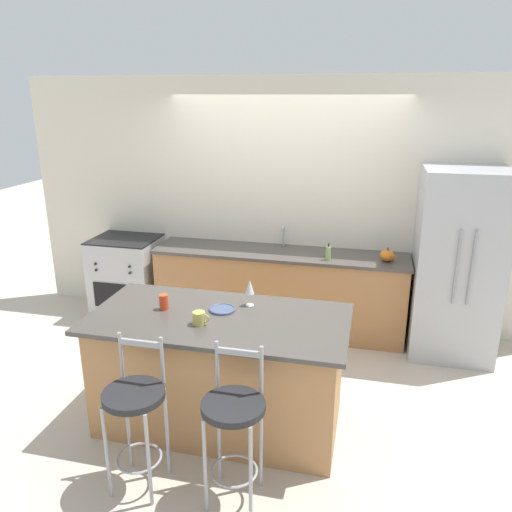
{
  "coord_description": "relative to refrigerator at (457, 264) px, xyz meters",
  "views": [
    {
      "loc": [
        0.93,
        -4.66,
        2.51
      ],
      "look_at": [
        -0.05,
        -0.53,
        1.12
      ],
      "focal_mm": 35.0,
      "sensor_mm": 36.0,
      "label": 1
    }
  ],
  "objects": [
    {
      "name": "wall_back",
      "position": [
        -1.77,
        0.4,
        0.42
      ],
      "size": [
        6.0,
        0.07,
        2.7
      ],
      "color": "beige",
      "rests_on": "ground_plane"
    },
    {
      "name": "dinner_plate",
      "position": [
        -1.91,
        -1.56,
        0.0
      ],
      "size": [
        0.21,
        0.21,
        0.02
      ],
      "color": "#425170",
      "rests_on": "kitchen_island"
    },
    {
      "name": "bar_stool_far",
      "position": [
        -1.58,
        -2.41,
        -0.34
      ],
      "size": [
        0.4,
        0.4,
        1.05
      ],
      "color": "#99999E",
      "rests_on": "ground_plane"
    },
    {
      "name": "wine_glass",
      "position": [
        -1.72,
        -1.42,
        0.14
      ],
      "size": [
        0.07,
        0.07,
        0.21
      ],
      "color": "white",
      "rests_on": "kitchen_island"
    },
    {
      "name": "oven_range",
      "position": [
        -3.57,
        0.07,
        -0.46
      ],
      "size": [
        0.73,
        0.64,
        0.93
      ],
      "color": "#B7B7BC",
      "rests_on": "ground_plane"
    },
    {
      "name": "coffee_mug",
      "position": [
        -1.99,
        -1.83,
        0.04
      ],
      "size": [
        0.12,
        0.09,
        0.1
      ],
      "color": "#C1B251",
      "rests_on": "kitchen_island"
    },
    {
      "name": "soap_bottle",
      "position": [
        -1.24,
        -0.08,
        0.04
      ],
      "size": [
        0.05,
        0.05,
        0.17
      ],
      "color": "#89B260",
      "rests_on": "back_counter"
    },
    {
      "name": "pumpkin_decoration",
      "position": [
        -0.66,
        0.02,
        0.03
      ],
      "size": [
        0.15,
        0.15,
        0.14
      ],
      "color": "orange",
      "rests_on": "back_counter"
    },
    {
      "name": "back_counter",
      "position": [
        -1.77,
        0.1,
        -0.48
      ],
      "size": [
        2.72,
        0.64,
        0.9
      ],
      "color": "#A87547",
      "rests_on": "ground_plane"
    },
    {
      "name": "ground_plane",
      "position": [
        -1.77,
        -0.26,
        -0.93
      ],
      "size": [
        18.0,
        18.0,
        0.0
      ],
      "primitive_type": "plane",
      "color": "beige"
    },
    {
      "name": "tumbler_cup",
      "position": [
        -2.35,
        -1.64,
        0.05
      ],
      "size": [
        0.07,
        0.07,
        0.12
      ],
      "color": "red",
      "rests_on": "kitchen_island"
    },
    {
      "name": "bar_stool_near",
      "position": [
        -2.22,
        -2.44,
        -0.34
      ],
      "size": [
        0.4,
        0.4,
        1.05
      ],
      "color": "#99999E",
      "rests_on": "ground_plane"
    },
    {
      "name": "kitchen_island",
      "position": [
        -1.9,
        -1.68,
        -0.46
      ],
      "size": [
        1.95,
        0.97,
        0.92
      ],
      "color": "#A87547",
      "rests_on": "ground_plane"
    },
    {
      "name": "refrigerator",
      "position": [
        0.0,
        0.0,
        0.0
      ],
      "size": [
        0.79,
        0.79,
        1.86
      ],
      "color": "#ADAFB5",
      "rests_on": "ground_plane"
    },
    {
      "name": "sink_faucet",
      "position": [
        -1.77,
        0.29,
        0.11
      ],
      "size": [
        0.02,
        0.13,
        0.22
      ],
      "color": "#ADAFB5",
      "rests_on": "back_counter"
    }
  ]
}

